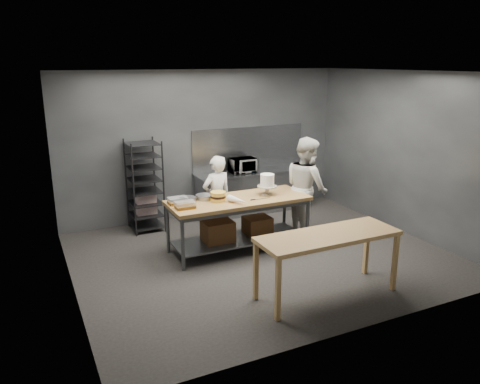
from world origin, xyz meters
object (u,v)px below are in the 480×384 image
(work_table, at_px, (237,218))
(microwave, at_px, (243,165))
(near_counter, at_px, (328,240))
(layer_cake, at_px, (218,196))
(chef_behind, at_px, (217,198))
(chef_right, at_px, (306,187))
(frosted_cake_stand, at_px, (267,182))
(speed_rack, at_px, (145,186))

(work_table, height_order, microwave, microwave)
(near_counter, height_order, layer_cake, layer_cake)
(chef_behind, xyz_separation_m, layer_cake, (-0.23, -0.62, 0.22))
(near_counter, height_order, chef_behind, chef_behind)
(near_counter, xyz_separation_m, microwave, (0.54, 3.77, 0.24))
(chef_right, bearing_deg, chef_behind, 75.91)
(work_table, bearing_deg, frosted_cake_stand, -0.97)
(near_counter, bearing_deg, layer_cake, 111.09)
(speed_rack, bearing_deg, near_counter, -66.83)
(work_table, bearing_deg, speed_rack, 124.38)
(layer_cake, bearing_deg, near_counter, -68.91)
(speed_rack, bearing_deg, frosted_cake_stand, -44.55)
(near_counter, distance_m, chef_behind, 2.68)
(frosted_cake_stand, bearing_deg, microwave, 77.49)
(speed_rack, xyz_separation_m, frosted_cake_stand, (1.72, -1.69, 0.29))
(work_table, xyz_separation_m, frosted_cake_stand, (0.57, -0.01, 0.57))
(chef_right, distance_m, layer_cake, 1.80)
(microwave, xyz_separation_m, layer_cake, (-1.31, -1.76, -0.05))
(chef_right, distance_m, microwave, 1.75)
(frosted_cake_stand, bearing_deg, chef_right, 6.37)
(near_counter, bearing_deg, work_table, 101.99)
(near_counter, distance_m, speed_rack, 4.01)
(work_table, xyz_separation_m, layer_cake, (-0.35, 0.00, 0.43))
(near_counter, xyz_separation_m, layer_cake, (-0.77, 2.00, 0.19))
(chef_right, bearing_deg, speed_rack, 63.21)
(frosted_cake_stand, height_order, layer_cake, frosted_cake_stand)
(microwave, bearing_deg, frosted_cake_stand, -102.51)
(microwave, bearing_deg, chef_behind, -133.26)
(speed_rack, height_order, chef_right, chef_right)
(layer_cake, bearing_deg, chef_behind, 69.29)
(speed_rack, xyz_separation_m, layer_cake, (0.80, -1.68, 0.14))
(work_table, distance_m, near_counter, 2.06)
(frosted_cake_stand, relative_size, layer_cake, 1.44)
(chef_behind, distance_m, microwave, 1.59)
(near_counter, xyz_separation_m, speed_rack, (-1.58, 3.69, 0.04))
(speed_rack, height_order, chef_behind, speed_rack)
(speed_rack, distance_m, layer_cake, 1.87)
(microwave, bearing_deg, work_table, -118.60)
(frosted_cake_stand, bearing_deg, layer_cake, 179.27)
(work_table, distance_m, layer_cake, 0.55)
(microwave, height_order, layer_cake, microwave)
(chef_behind, bearing_deg, layer_cake, 60.71)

